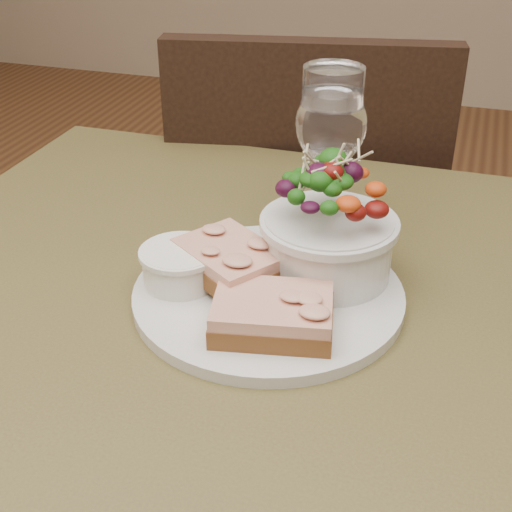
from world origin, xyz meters
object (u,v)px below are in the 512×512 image
(dinner_plate, at_px, (268,295))
(wine_glass, at_px, (331,129))
(sandwich_back, at_px, (230,260))
(ramekin, at_px, (180,264))
(cafe_table, at_px, (236,390))
(salad_bowl, at_px, (329,221))
(chair_far, at_px, (303,326))
(sandwich_front, at_px, (273,314))

(dinner_plate, height_order, wine_glass, wine_glass)
(sandwich_back, height_order, ramekin, sandwich_back)
(cafe_table, relative_size, ramekin, 11.00)
(ramekin, height_order, salad_bowl, salad_bowl)
(chair_far, bearing_deg, cafe_table, 85.50)
(salad_bowl, height_order, wine_glass, wine_glass)
(dinner_plate, relative_size, wine_glass, 1.50)
(cafe_table, relative_size, dinner_plate, 3.05)
(cafe_table, distance_m, chair_far, 0.70)
(sandwich_front, distance_m, sandwich_back, 0.09)
(ramekin, bearing_deg, dinner_plate, 8.00)
(sandwich_front, distance_m, salad_bowl, 0.12)
(dinner_plate, bearing_deg, cafe_table, -135.60)
(sandwich_front, height_order, ramekin, ramekin)
(ramekin, bearing_deg, chair_far, 90.93)
(dinner_plate, height_order, ramekin, ramekin)
(sandwich_back, bearing_deg, wine_glass, 101.65)
(cafe_table, relative_size, wine_glass, 4.57)
(chair_far, xyz_separation_m, ramekin, (0.01, -0.59, 0.49))
(dinner_plate, xyz_separation_m, sandwich_back, (-0.04, 0.00, 0.03))
(sandwich_back, bearing_deg, sandwich_front, -11.26)
(dinner_plate, distance_m, wine_glass, 0.20)
(chair_far, xyz_separation_m, sandwich_front, (0.12, -0.64, 0.48))
(sandwich_back, relative_size, wine_glass, 0.72)
(sandwich_front, distance_m, wine_glass, 0.23)
(sandwich_front, relative_size, sandwich_back, 0.95)
(cafe_table, relative_size, sandwich_back, 6.38)
(ramekin, bearing_deg, sandwich_front, -23.36)
(cafe_table, height_order, chair_far, chair_far)
(sandwich_front, xyz_separation_m, salad_bowl, (0.03, 0.11, 0.04))
(chair_far, relative_size, sandwich_back, 7.17)
(dinner_plate, height_order, salad_bowl, salad_bowl)
(salad_bowl, bearing_deg, sandwich_back, -154.56)
(dinner_plate, bearing_deg, wine_glass, 81.87)
(chair_far, relative_size, wine_glass, 5.14)
(cafe_table, distance_m, sandwich_front, 0.14)
(chair_far, xyz_separation_m, sandwich_back, (0.06, -0.57, 0.49))
(ramekin, bearing_deg, cafe_table, -12.55)
(sandwich_back, bearing_deg, ramekin, -125.03)
(dinner_plate, xyz_separation_m, sandwich_front, (0.02, -0.06, 0.02))
(sandwich_front, xyz_separation_m, ramekin, (-0.11, 0.05, 0.00))
(cafe_table, xyz_separation_m, chair_far, (-0.07, 0.60, -0.36))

